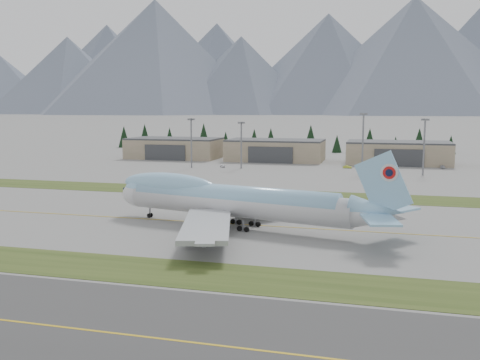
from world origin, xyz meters
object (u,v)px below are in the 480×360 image
(boeing_747_freighter, at_px, (233,200))
(service_vehicle_b, at_px, (347,168))
(service_vehicle_c, at_px, (443,168))
(hangar_left, at_px, (174,148))
(service_vehicle_a, at_px, (223,167))
(hangar_right, at_px, (398,153))
(hangar_center, at_px, (276,150))

(boeing_747_freighter, xyz_separation_m, service_vehicle_b, (17.47, 127.18, -6.16))
(boeing_747_freighter, height_order, service_vehicle_c, boeing_747_freighter)
(hangar_left, xyz_separation_m, service_vehicle_c, (133.73, -15.65, -5.39))
(service_vehicle_a, bearing_deg, boeing_747_freighter, -102.83)
(service_vehicle_a, height_order, service_vehicle_c, service_vehicle_a)
(hangar_right, height_order, service_vehicle_c, hangar_right)
(boeing_747_freighter, relative_size, hangar_center, 1.48)
(service_vehicle_b, distance_m, service_vehicle_c, 42.28)
(service_vehicle_a, bearing_deg, hangar_center, 34.23)
(boeing_747_freighter, relative_size, hangar_left, 1.48)
(hangar_left, bearing_deg, hangar_center, 0.00)
(service_vehicle_a, bearing_deg, hangar_right, -5.28)
(service_vehicle_a, height_order, service_vehicle_b, service_vehicle_a)
(boeing_747_freighter, bearing_deg, hangar_right, 88.28)
(hangar_left, height_order, service_vehicle_b, hangar_left)
(service_vehicle_b, xyz_separation_m, service_vehicle_c, (41.06, 10.09, 0.00))
(boeing_747_freighter, bearing_deg, service_vehicle_c, 79.77)
(boeing_747_freighter, relative_size, service_vehicle_c, 15.46)
(hangar_left, distance_m, hangar_right, 115.00)
(boeing_747_freighter, distance_m, hangar_right, 158.02)
(boeing_747_freighter, relative_size, service_vehicle_b, 18.06)
(hangar_right, distance_m, service_vehicle_b, 34.50)
(service_vehicle_b, height_order, service_vehicle_c, service_vehicle_c)
(boeing_747_freighter, relative_size, hangar_right, 1.48)
(service_vehicle_b, relative_size, service_vehicle_c, 0.86)
(boeing_747_freighter, distance_m, service_vehicle_a, 122.37)
(hangar_center, distance_m, hangar_right, 60.00)
(hangar_center, bearing_deg, service_vehicle_c, -11.24)
(hangar_right, bearing_deg, service_vehicle_c, -39.88)
(hangar_center, height_order, service_vehicle_c, hangar_center)
(hangar_left, bearing_deg, hangar_right, 0.00)
(boeing_747_freighter, height_order, service_vehicle_a, boeing_747_freighter)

